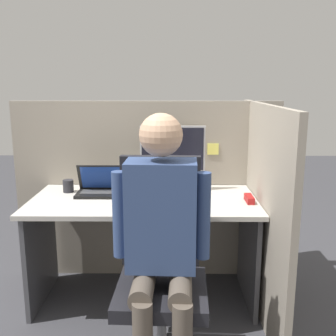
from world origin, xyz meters
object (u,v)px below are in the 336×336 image
at_px(office_chair, 161,262).
at_px(person, 161,232).
at_px(laptop, 104,189).
at_px(paper_box, 172,185).
at_px(pen_cup, 68,186).
at_px(carrot_toy, 124,204).
at_px(monitor, 173,153).
at_px(stapler, 249,199).

xyz_separation_m(office_chair, person, (0.01, -0.16, 0.23)).
bearing_deg(laptop, person, -63.67).
distance_m(paper_box, pen_cup, 0.74).
xyz_separation_m(carrot_toy, person, (0.25, -0.56, 0.04)).
bearing_deg(laptop, paper_box, 13.62).
xyz_separation_m(monitor, person, (-0.06, -0.97, -0.21)).
bearing_deg(paper_box, person, -93.30).
height_order(laptop, pen_cup, laptop).
bearing_deg(stapler, monitor, 150.47).
bearing_deg(paper_box, pen_cup, -175.84).
bearing_deg(carrot_toy, laptop, 120.72).
distance_m(paper_box, stapler, 0.57).
xyz_separation_m(carrot_toy, pen_cup, (-0.44, 0.35, 0.02)).
distance_m(stapler, pen_cup, 1.26).
distance_m(person, pen_cup, 1.14).
height_order(office_chair, pen_cup, office_chair).
bearing_deg(pen_cup, stapler, -10.36).
xyz_separation_m(person, pen_cup, (-0.68, 0.91, -0.02)).
bearing_deg(stapler, person, -129.10).
bearing_deg(office_chair, pen_cup, 132.04).
bearing_deg(monitor, office_chair, -94.40).
relative_size(laptop, office_chair, 0.33).
bearing_deg(pen_cup, paper_box, 4.16).
height_order(stapler, carrot_toy, same).
bearing_deg(paper_box, carrot_toy, -126.70).
xyz_separation_m(monitor, carrot_toy, (-0.30, -0.41, -0.25)).
bearing_deg(person, carrot_toy, 113.90).
height_order(paper_box, pen_cup, pen_cup).
relative_size(office_chair, person, 0.82).
bearing_deg(carrot_toy, monitor, 53.48).
height_order(paper_box, laptop, laptop).
relative_size(laptop, carrot_toy, 2.27).
bearing_deg(office_chair, carrot_toy, 121.09).
xyz_separation_m(office_chair, pen_cup, (-0.68, 0.75, 0.22)).
relative_size(person, pen_cup, 15.40).
bearing_deg(paper_box, stapler, -29.30).
xyz_separation_m(paper_box, laptop, (-0.48, -0.12, 0.00)).
bearing_deg(stapler, pen_cup, 169.64).
bearing_deg(person, laptop, 116.33).
bearing_deg(pen_cup, carrot_toy, -38.89).
bearing_deg(pen_cup, laptop, -13.11).
bearing_deg(stapler, carrot_toy, -171.09).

